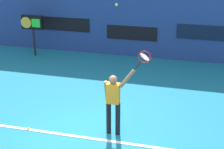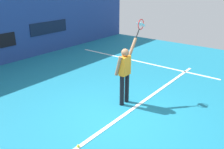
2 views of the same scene
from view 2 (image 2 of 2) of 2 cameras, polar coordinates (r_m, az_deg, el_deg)
The scene contains 7 objects.
ground_plane at distance 6.56m, azimuth 1.20°, elevation -9.98°, with size 18.00×18.00×0.00m, color teal.
sponsor_banner_starboard at distance 12.61m, azimuth -14.84°, elevation 10.81°, with size 2.20×0.03×0.60m, color #0C1933.
court_baseline at distance 6.50m, azimuth 2.03°, elevation -10.26°, with size 10.00×0.10×0.01m, color white.
court_sideline at distance 10.97m, azimuth 6.85°, elevation 3.03°, with size 0.10×7.00×0.01m, color white.
tennis_player at distance 6.82m, azimuth 3.07°, elevation 0.67°, with size 0.81×0.31×1.91m.
tennis_racket at distance 7.12m, azimuth 6.84°, elevation 11.59°, with size 0.48×0.27×0.60m.
spare_ball at distance 5.52m, azimuth -8.11°, elevation -16.61°, with size 0.07×0.07×0.07m, color #CCE033.
Camera 2 is at (-4.50, -3.36, 3.39)m, focal length 38.19 mm.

